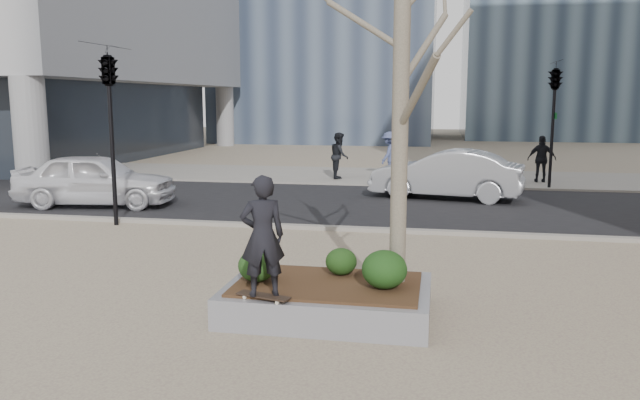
% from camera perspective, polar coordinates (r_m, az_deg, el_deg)
% --- Properties ---
extents(ground, '(120.00, 120.00, 0.00)m').
position_cam_1_polar(ground, '(9.68, -5.21, -10.00)').
color(ground, gray).
rests_on(ground, ground).
extents(street, '(60.00, 8.00, 0.02)m').
position_cam_1_polar(street, '(19.22, 3.02, -0.30)').
color(street, black).
rests_on(street, ground).
extents(far_sidewalk, '(60.00, 6.00, 0.02)m').
position_cam_1_polar(far_sidewalk, '(26.10, 5.11, 2.19)').
color(far_sidewalk, gray).
rests_on(far_sidewalk, ground).
extents(planter, '(3.00, 2.00, 0.45)m').
position_cam_1_polar(planter, '(9.39, 0.71, -9.12)').
color(planter, gray).
rests_on(planter, ground).
extents(planter_mulch, '(2.70, 1.70, 0.04)m').
position_cam_1_polar(planter_mulch, '(9.32, 0.72, -7.69)').
color(planter_mulch, '#382314').
rests_on(planter_mulch, planter).
extents(sycamore_tree, '(2.80, 2.80, 6.60)m').
position_cam_1_polar(sycamore_tree, '(9.12, 7.46, 12.98)').
color(sycamore_tree, gray).
rests_on(sycamore_tree, planter_mulch).
extents(shrub_left, '(0.57, 0.57, 0.48)m').
position_cam_1_polar(shrub_left, '(9.37, -5.78, -5.98)').
color(shrub_left, '#103414').
rests_on(shrub_left, planter_mulch).
extents(shrub_middle, '(0.49, 0.49, 0.41)m').
position_cam_1_polar(shrub_middle, '(9.69, 1.95, -5.64)').
color(shrub_middle, '#183E13').
rests_on(shrub_middle, planter_mulch).
extents(shrub_right, '(0.65, 0.65, 0.56)m').
position_cam_1_polar(shrub_right, '(9.03, 5.91, -6.33)').
color(shrub_right, '#133310').
rests_on(shrub_right, planter_mulch).
extents(skateboard, '(0.80, 0.41, 0.08)m').
position_cam_1_polar(skateboard, '(8.68, -5.20, -8.88)').
color(skateboard, black).
rests_on(skateboard, planter).
extents(skateboarder, '(0.71, 0.61, 1.66)m').
position_cam_1_polar(skateboarder, '(8.46, -5.28, -3.28)').
color(skateboarder, black).
rests_on(skateboarder, skateboard).
extents(police_car, '(4.86, 2.51, 1.58)m').
position_cam_1_polar(police_car, '(19.77, -19.82, 1.77)').
color(police_car, white).
rests_on(police_car, street).
extents(car_silver, '(4.99, 2.50, 1.57)m').
position_cam_1_polar(car_silver, '(20.37, 11.47, 2.32)').
color(car_silver, '#A7A9B0').
rests_on(car_silver, street).
extents(pedestrian_a, '(0.85, 1.01, 1.85)m').
position_cam_1_polar(pedestrian_a, '(25.07, 1.79, 4.09)').
color(pedestrian_a, black).
rests_on(pedestrian_a, far_sidewalk).
extents(pedestrian_b, '(1.03, 1.36, 1.86)m').
position_cam_1_polar(pedestrian_b, '(25.60, 6.35, 4.15)').
color(pedestrian_b, '#475280').
rests_on(pedestrian_b, far_sidewalk).
extents(pedestrian_c, '(1.06, 0.47, 1.79)m').
position_cam_1_polar(pedestrian_c, '(25.39, 19.62, 3.55)').
color(pedestrian_c, black).
rests_on(pedestrian_c, far_sidewalk).
extents(traffic_light_near, '(0.60, 2.48, 4.50)m').
position_cam_1_polar(traffic_light_near, '(16.51, -18.51, 5.50)').
color(traffic_light_near, black).
rests_on(traffic_light_near, ground).
extents(traffic_light_far, '(0.60, 2.48, 4.50)m').
position_cam_1_polar(traffic_light_far, '(23.73, 20.50, 6.38)').
color(traffic_light_far, black).
rests_on(traffic_light_far, ground).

